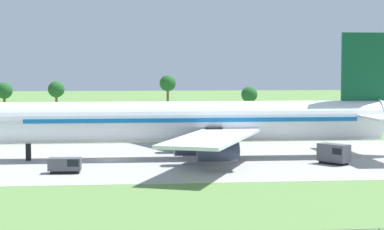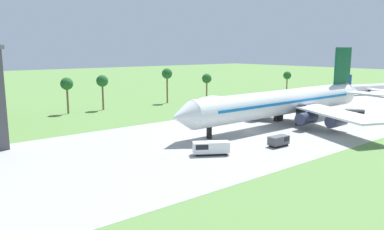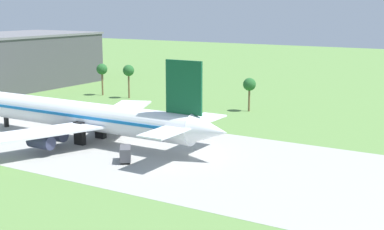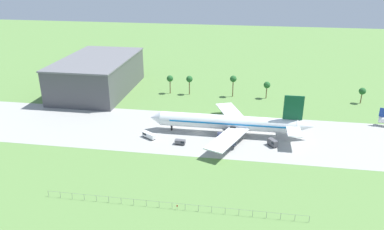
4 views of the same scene
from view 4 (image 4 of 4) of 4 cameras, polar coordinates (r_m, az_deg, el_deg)
ground_plane at (r=163.26m, az=0.95°, el=-2.68°), size 600.00×600.00×0.00m
taxiway_strip at (r=163.26m, az=0.95°, el=-2.68°), size 320.00×44.00×0.02m
jet_airliner at (r=160.30m, az=5.93°, el=-1.15°), size 70.04×53.39×18.96m
baggage_tug at (r=152.51m, az=-1.76°, el=-4.13°), size 4.26×2.17×2.01m
fuel_truck at (r=154.27m, az=12.21°, el=-4.16°), size 4.29×4.79×2.89m
catering_van at (r=158.87m, az=-6.62°, el=-3.07°), size 6.49×5.09×2.36m
perimeter_fence at (r=115.63m, az=-3.06°, el=-13.48°), size 80.10×0.10×2.10m
no_stopping_sign at (r=115.34m, az=-2.27°, el=-13.81°), size 0.44×0.08×1.68m
terminal_building at (r=219.86m, az=-14.14°, el=5.98°), size 36.72×61.20×19.19m
palm_tree_row at (r=205.20m, az=7.68°, el=4.89°), size 105.79×3.60×12.00m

